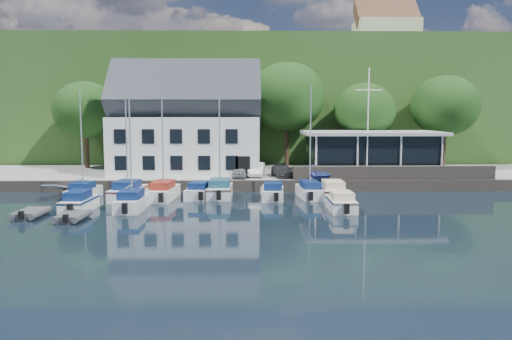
% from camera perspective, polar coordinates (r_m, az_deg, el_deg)
% --- Properties ---
extents(ground, '(180.00, 180.00, 0.00)m').
position_cam_1_polar(ground, '(33.20, 0.94, -5.47)').
color(ground, black).
rests_on(ground, ground).
extents(quay, '(60.00, 13.00, 1.00)m').
position_cam_1_polar(quay, '(50.38, 0.25, -0.74)').
color(quay, '#969590').
rests_on(quay, ground).
extents(quay_face, '(60.00, 0.30, 1.00)m').
position_cam_1_polar(quay_face, '(43.94, 0.44, -1.83)').
color(quay_face, '#5F544C').
rests_on(quay_face, ground).
extents(hillside, '(160.00, 75.00, 16.00)m').
position_cam_1_polar(hillside, '(94.46, -0.37, 7.24)').
color(hillside, '#2A4D1D').
rests_on(hillside, ground).
extents(field_patch, '(50.00, 30.00, 0.30)m').
position_cam_1_polar(field_patch, '(103.27, 4.11, 11.70)').
color(field_patch, '#4B5B2D').
rests_on(field_patch, hillside).
extents(farmhouse, '(10.40, 7.00, 8.20)m').
position_cam_1_polar(farmhouse, '(88.54, 14.61, 14.94)').
color(farmhouse, beige).
rests_on(farmhouse, hillside).
extents(harbor_building, '(14.40, 8.20, 8.70)m').
position_cam_1_polar(harbor_building, '(49.33, -7.91, 4.69)').
color(harbor_building, white).
rests_on(harbor_building, quay).
extents(club_pavilion, '(13.20, 7.20, 4.10)m').
position_cam_1_polar(club_pavilion, '(50.10, 12.98, 1.98)').
color(club_pavilion, black).
rests_on(club_pavilion, quay).
extents(seawall, '(18.00, 0.50, 1.20)m').
position_cam_1_polar(seawall, '(46.09, 15.52, -0.30)').
color(seawall, '#5F544C').
rests_on(seawall, quay).
extents(gangway, '(1.20, 6.00, 1.40)m').
position_cam_1_polar(gangway, '(44.75, -21.14, -2.77)').
color(gangway, silver).
rests_on(gangway, ground).
extents(car_silver, '(1.48, 3.34, 1.12)m').
position_cam_1_polar(car_silver, '(45.68, -1.89, -0.17)').
color(car_silver, '#B2B2B7').
rests_on(car_silver, quay).
extents(car_white, '(1.73, 3.96, 1.26)m').
position_cam_1_polar(car_white, '(46.69, 0.08, 0.07)').
color(car_white, silver).
rests_on(car_white, quay).
extents(car_dgrey, '(2.13, 4.12, 1.14)m').
position_cam_1_polar(car_dgrey, '(46.23, 2.99, -0.08)').
color(car_dgrey, '#2A2B2F').
rests_on(car_dgrey, quay).
extents(car_blue, '(2.55, 3.89, 1.24)m').
position_cam_1_polar(car_blue, '(45.74, 6.61, -0.12)').
color(car_blue, navy).
rests_on(car_blue, quay).
extents(flagpole, '(2.39, 0.20, 9.94)m').
position_cam_1_polar(flagpole, '(46.49, 12.67, 5.25)').
color(flagpole, white).
rests_on(flagpole, quay).
extents(tree_0, '(6.76, 6.76, 9.24)m').
position_cam_1_polar(tree_0, '(56.45, -18.88, 4.91)').
color(tree_0, '#183610').
rests_on(tree_0, quay).
extents(tree_1, '(6.51, 6.51, 8.89)m').
position_cam_1_polar(tree_1, '(55.68, -13.45, 4.88)').
color(tree_1, '#183610').
rests_on(tree_1, quay).
extents(tree_2, '(8.50, 8.50, 11.61)m').
position_cam_1_polar(tree_2, '(54.60, -3.72, 6.44)').
color(tree_2, '#183610').
rests_on(tree_2, quay).
extents(tree_3, '(8.38, 8.38, 11.45)m').
position_cam_1_polar(tree_3, '(55.40, 3.55, 6.36)').
color(tree_3, '#183610').
rests_on(tree_3, quay).
extents(tree_4, '(6.67, 6.67, 9.11)m').
position_cam_1_polar(tree_4, '(55.48, 12.23, 5.02)').
color(tree_4, '#183610').
rests_on(tree_4, quay).
extents(tree_5, '(7.25, 7.25, 9.91)m').
position_cam_1_polar(tree_5, '(57.81, 20.75, 5.20)').
color(tree_5, '#183610').
rests_on(tree_5, quay).
extents(boat_r1_0, '(2.42, 5.79, 8.35)m').
position_cam_1_polar(boat_r1_0, '(42.36, -19.29, 2.49)').
color(boat_r1_0, white).
rests_on(boat_r1_0, ground).
extents(boat_r1_1, '(2.89, 6.43, 9.47)m').
position_cam_1_polar(boat_r1_1, '(40.77, -14.58, 3.29)').
color(boat_r1_1, white).
rests_on(boat_r1_1, ground).
extents(boat_r1_2, '(2.48, 6.90, 9.20)m').
position_cam_1_polar(boat_r1_2, '(40.35, -10.63, 3.16)').
color(boat_r1_2, white).
rests_on(boat_r1_2, ground).
extents(boat_r1_3, '(2.60, 5.31, 1.38)m').
position_cam_1_polar(boat_r1_3, '(40.73, -6.53, -2.27)').
color(boat_r1_3, white).
rests_on(boat_r1_3, ground).
extents(boat_r1_4, '(2.21, 6.12, 9.44)m').
position_cam_1_polar(boat_r1_4, '(40.57, -4.21, 3.45)').
color(boat_r1_4, white).
rests_on(boat_r1_4, ground).
extents(boat_r1_5, '(2.20, 5.24, 1.38)m').
position_cam_1_polar(boat_r1_5, '(40.05, 1.96, -2.38)').
color(boat_r1_5, white).
rests_on(boat_r1_5, ground).
extents(boat_r1_6, '(2.36, 6.39, 8.53)m').
position_cam_1_polar(boat_r1_6, '(40.61, 6.23, 2.78)').
color(boat_r1_6, white).
rests_on(boat_r1_6, ground).
extents(boat_r1_7, '(2.03, 6.16, 1.47)m').
position_cam_1_polar(boat_r1_7, '(40.94, 8.74, -2.19)').
color(boat_r1_7, white).
rests_on(boat_r1_7, ground).
extents(boat_r2_0, '(2.03, 5.66, 1.46)m').
position_cam_1_polar(boat_r2_0, '(37.45, -19.57, -3.33)').
color(boat_r2_0, white).
rests_on(boat_r2_0, ground).
extents(boat_r2_1, '(2.01, 5.95, 9.03)m').
position_cam_1_polar(boat_r2_1, '(36.26, -14.17, 2.56)').
color(boat_r2_1, white).
rests_on(boat_r2_1, ground).
extents(boat_r2_4, '(1.89, 5.04, 1.39)m').
position_cam_1_polar(boat_r2_4, '(35.89, 9.73, -3.51)').
color(boat_r2_4, white).
rests_on(boat_r2_4, ground).
extents(dinghy_0, '(1.87, 3.04, 0.70)m').
position_cam_1_polar(dinghy_0, '(36.42, -24.40, -4.42)').
color(dinghy_0, '#3D3E43').
rests_on(dinghy_0, ground).
extents(dinghy_1, '(1.86, 2.97, 0.68)m').
position_cam_1_polar(dinghy_1, '(34.33, -20.26, -4.90)').
color(dinghy_1, '#3D3E43').
rests_on(dinghy_1, ground).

